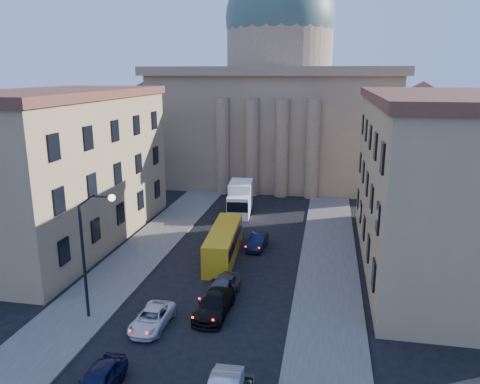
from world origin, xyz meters
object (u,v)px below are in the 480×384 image
object	(u,v)px
street_lamp	(90,246)
box_truck	(240,199)
city_bus	(224,242)
car_left_near	(99,381)

from	to	relation	value
street_lamp	box_truck	world-z (taller)	street_lamp
street_lamp	city_bus	xyz separation A→B (m)	(6.17, 12.16, -3.81)
street_lamp	box_truck	xyz separation A→B (m)	(5.00, 26.11, -3.60)
street_lamp	city_bus	world-z (taller)	street_lamp
street_lamp	box_truck	distance (m)	26.83
city_bus	box_truck	xyz separation A→B (m)	(-1.17, 13.95, 0.22)
box_truck	street_lamp	bearing A→B (deg)	-106.42
car_left_near	city_bus	world-z (taller)	city_bus
car_left_near	city_bus	size ratio (longest dim) A/B	0.43
city_bus	box_truck	size ratio (longest dim) A/B	1.47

